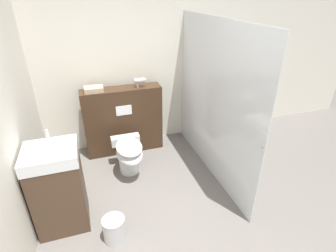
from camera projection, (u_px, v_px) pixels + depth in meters
ground_plane at (199, 246)px, 2.57m from camera, size 12.00×12.00×0.00m
wall_back at (142, 64)px, 3.87m from camera, size 8.00×0.06×2.50m
partition_panel at (123, 120)px, 3.90m from camera, size 1.13×0.28×1.00m
shower_glass at (213, 102)px, 3.25m from camera, size 0.04×2.11×1.97m
toilet at (129, 155)px, 3.47m from camera, size 0.39×0.62×0.47m
sink_vanity at (58, 188)px, 2.62m from camera, size 0.49×0.46×1.07m
hair_drier at (140, 81)px, 3.67m from camera, size 0.18×0.07×0.13m
folded_towel at (94, 89)px, 3.54m from camera, size 0.25×0.20×0.06m
waste_bin at (114, 229)px, 2.58m from camera, size 0.22×0.22×0.26m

